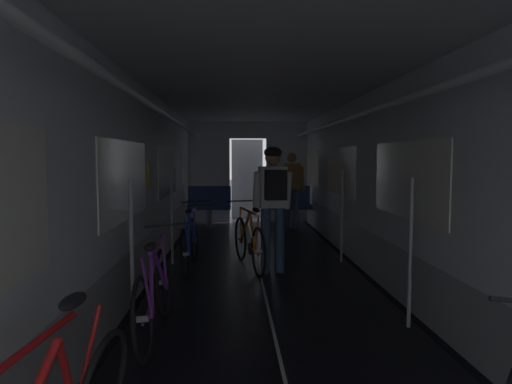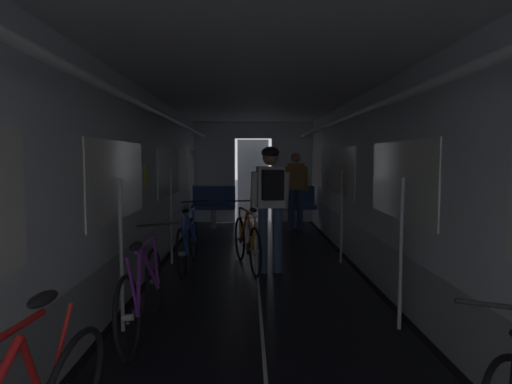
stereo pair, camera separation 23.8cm
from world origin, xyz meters
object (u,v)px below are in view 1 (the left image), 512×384
object	(u,v)px
bench_seat_far_left	(209,203)
person_cyclist_aisle	(273,195)
bicycle_orange_in_aisle	(249,242)
bicycle_purple	(154,293)
bench_seat_far_right	(289,203)
person_standing_near_bench	(292,186)
bicycle_blue	(190,243)

from	to	relation	value
bench_seat_far_left	person_cyclist_aisle	size ratio (longest dim) A/B	0.57
bicycle_orange_in_aisle	bench_seat_far_left	bearing A→B (deg)	101.68
bench_seat_far_left	bicycle_purple	xyz separation A→B (m)	(-0.16, -6.05, -0.18)
bench_seat_far_left	bicycle_orange_in_aisle	bearing A→B (deg)	-78.32
bench_seat_far_right	bicycle_purple	distance (m)	6.36
bench_seat_far_left	bench_seat_far_right	distance (m)	1.80
bench_seat_far_right	bicycle_orange_in_aisle	size ratio (longest dim) A/B	0.59
bench_seat_far_left	person_cyclist_aisle	world-z (taller)	person_cyclist_aisle
bicycle_orange_in_aisle	person_standing_near_bench	bearing A→B (deg)	72.48
bicycle_blue	person_cyclist_aisle	distance (m)	1.36
bench_seat_far_left	person_standing_near_bench	bearing A→B (deg)	-11.79
bench_seat_far_right	person_standing_near_bench	distance (m)	0.55
bicycle_blue	person_cyclist_aisle	bearing A→B (deg)	-10.26
bicycle_orange_in_aisle	person_standing_near_bench	size ratio (longest dim) A/B	0.98
person_cyclist_aisle	person_standing_near_bench	size ratio (longest dim) A/B	1.03
person_cyclist_aisle	bicycle_purple	bearing A→B (deg)	-120.49
person_cyclist_aisle	person_standing_near_bench	world-z (taller)	person_cyclist_aisle
bicycle_blue	bicycle_purple	distance (m)	2.32
bicycle_blue	bicycle_purple	world-z (taller)	bicycle_purple
bench_seat_far_right	person_cyclist_aisle	bearing A→B (deg)	-100.33
bicycle_purple	person_cyclist_aisle	size ratio (longest dim) A/B	0.98
bench_seat_far_left	person_standing_near_bench	size ratio (longest dim) A/B	0.58
bench_seat_far_right	bicycle_purple	xyz separation A→B (m)	(-1.96, -6.05, -0.18)
person_cyclist_aisle	person_standing_near_bench	xyz separation A→B (m)	(0.72, 3.57, -0.10)
bicycle_purple	bicycle_orange_in_aisle	size ratio (longest dim) A/B	1.02
bench_seat_far_right	bicycle_blue	size ratio (longest dim) A/B	0.58
bench_seat_far_right	person_cyclist_aisle	size ratio (longest dim) A/B	0.57
bench_seat_far_left	bicycle_purple	distance (m)	6.06
person_cyclist_aisle	bench_seat_far_right	bearing A→B (deg)	79.67
bench_seat_far_right	bicycle_purple	size ratio (longest dim) A/B	0.58
bench_seat_far_left	bicycle_blue	world-z (taller)	bench_seat_far_left
bicycle_purple	bench_seat_far_left	bearing A→B (deg)	88.48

